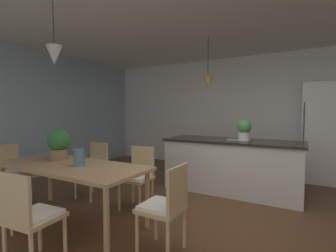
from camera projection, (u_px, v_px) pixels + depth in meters
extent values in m
cube|color=brown|center=(216.00, 228.00, 2.93)|extent=(10.00, 8.40, 0.04)
cube|color=white|center=(261.00, 113.00, 5.68)|extent=(10.00, 0.12, 2.70)
cube|color=#9EB7C6|center=(21.00, 113.00, 4.86)|extent=(0.06, 8.40, 2.70)
cube|color=tan|center=(71.00, 166.00, 3.02)|extent=(2.00, 0.84, 0.04)
cylinder|color=tan|center=(50.00, 178.00, 3.80)|extent=(0.06, 0.06, 0.71)
cylinder|color=tan|center=(147.00, 198.00, 2.89)|extent=(0.06, 0.06, 0.71)
cylinder|color=tan|center=(3.00, 190.00, 3.20)|extent=(0.06, 0.06, 0.71)
cylinder|color=tan|center=(106.00, 221.00, 2.29)|extent=(0.06, 0.06, 0.71)
cylinder|color=tan|center=(12.00, 217.00, 2.70)|extent=(0.04, 0.04, 0.41)
cube|color=tan|center=(91.00, 171.00, 3.91)|extent=(0.40, 0.40, 0.04)
cube|color=white|center=(91.00, 169.00, 3.90)|extent=(0.36, 0.36, 0.03)
cube|color=tan|center=(99.00, 155.00, 4.05)|extent=(0.38, 0.03, 0.42)
cylinder|color=tan|center=(91.00, 189.00, 3.69)|extent=(0.04, 0.04, 0.41)
cylinder|color=tan|center=(75.00, 186.00, 3.86)|extent=(0.04, 0.04, 0.41)
cylinder|color=tan|center=(107.00, 184.00, 3.98)|extent=(0.04, 0.04, 0.41)
cylinder|color=tan|center=(92.00, 181.00, 4.15)|extent=(0.04, 0.04, 0.41)
cube|color=tan|center=(13.00, 174.00, 3.69)|extent=(0.41, 0.41, 0.04)
cube|color=white|center=(13.00, 172.00, 3.69)|extent=(0.37, 0.37, 0.03)
cube|color=tan|center=(6.00, 158.00, 3.77)|extent=(0.04, 0.38, 0.42)
cylinder|color=tan|center=(31.00, 188.00, 3.77)|extent=(0.04, 0.04, 0.41)
cylinder|color=tan|center=(8.00, 194.00, 3.48)|extent=(0.04, 0.04, 0.41)
cylinder|color=tan|center=(18.00, 185.00, 3.94)|extent=(0.04, 0.04, 0.41)
cube|color=tan|center=(161.00, 209.00, 2.39)|extent=(0.40, 0.40, 0.04)
cube|color=white|center=(161.00, 205.00, 2.39)|extent=(0.36, 0.36, 0.03)
cube|color=tan|center=(178.00, 188.00, 2.29)|extent=(0.03, 0.38, 0.42)
cylinder|color=tan|center=(137.00, 234.00, 2.34)|extent=(0.04, 0.04, 0.41)
cylinder|color=tan|center=(156.00, 220.00, 2.63)|extent=(0.04, 0.04, 0.41)
cylinder|color=tan|center=(168.00, 243.00, 2.17)|extent=(0.04, 0.04, 0.41)
cylinder|color=tan|center=(184.00, 228.00, 2.46)|extent=(0.04, 0.04, 0.41)
cube|color=tan|center=(136.00, 179.00, 3.46)|extent=(0.42, 0.42, 0.04)
cube|color=white|center=(136.00, 176.00, 3.46)|extent=(0.38, 0.38, 0.03)
cube|color=tan|center=(143.00, 160.00, 3.61)|extent=(0.38, 0.05, 0.42)
cylinder|color=tan|center=(140.00, 200.00, 3.25)|extent=(0.04, 0.04, 0.41)
cylinder|color=tan|center=(119.00, 196.00, 3.40)|extent=(0.04, 0.04, 0.41)
cylinder|color=tan|center=(152.00, 192.00, 3.55)|extent=(0.04, 0.04, 0.41)
cylinder|color=tan|center=(133.00, 189.00, 3.70)|extent=(0.04, 0.04, 0.41)
cube|color=tan|center=(35.00, 218.00, 2.18)|extent=(0.43, 0.43, 0.04)
cube|color=white|center=(35.00, 214.00, 2.17)|extent=(0.39, 0.39, 0.03)
cube|color=tan|center=(15.00, 199.00, 2.00)|extent=(0.38, 0.06, 0.42)
cylinder|color=tan|center=(40.00, 230.00, 2.41)|extent=(0.04, 0.04, 0.41)
cylinder|color=tan|center=(65.00, 237.00, 2.27)|extent=(0.04, 0.04, 0.41)
cylinder|color=tan|center=(5.00, 248.00, 2.10)|extent=(0.04, 0.04, 0.41)
cube|color=silver|center=(231.00, 166.00, 4.21)|extent=(2.22, 0.78, 0.88)
cube|color=black|center=(232.00, 141.00, 4.19)|extent=(2.28, 0.84, 0.04)
cube|color=gray|center=(239.00, 140.00, 4.12)|extent=(0.36, 0.30, 0.01)
cube|color=silver|center=(323.00, 133.00, 4.76)|extent=(0.76, 0.64, 1.95)
cylinder|color=#4C4C4C|center=(303.00, 133.00, 4.63)|extent=(0.02, 0.02, 1.17)
cylinder|color=black|center=(53.00, 23.00, 2.91)|extent=(0.01, 0.01, 0.52)
cone|color=#B7B7B7|center=(54.00, 55.00, 2.94)|extent=(0.19, 0.19, 0.23)
cylinder|color=black|center=(208.00, 57.00, 4.32)|extent=(0.01, 0.01, 0.68)
cone|color=olive|center=(208.00, 82.00, 4.35)|extent=(0.17, 0.17, 0.19)
cylinder|color=beige|center=(244.00, 137.00, 4.08)|extent=(0.20, 0.20, 0.14)
sphere|color=#478C42|center=(244.00, 127.00, 4.07)|extent=(0.23, 0.23, 0.23)
cylinder|color=#8C664C|center=(59.00, 155.00, 3.31)|extent=(0.23, 0.23, 0.14)
sphere|color=#2D6B33|center=(59.00, 140.00, 3.30)|extent=(0.30, 0.30, 0.30)
cylinder|color=slate|center=(79.00, 157.00, 2.94)|extent=(0.12, 0.12, 0.21)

